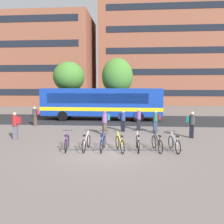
% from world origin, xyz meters
% --- Properties ---
extents(ground, '(200.00, 200.00, 0.00)m').
position_xyz_m(ground, '(0.00, 0.00, 0.00)').
color(ground, '#6B605B').
extents(bus_lane_asphalt, '(80.00, 7.20, 0.01)m').
position_xyz_m(bus_lane_asphalt, '(0.00, 11.13, 0.00)').
color(bus_lane_asphalt, '#232326').
rests_on(bus_lane_asphalt, ground).
extents(city_bus, '(12.07, 2.75, 3.20)m').
position_xyz_m(city_bus, '(-1.41, 11.13, 1.78)').
color(city_bus, '#14389E').
rests_on(city_bus, ground).
extents(bike_rack, '(6.58, 0.43, 0.70)m').
position_xyz_m(bike_rack, '(0.86, 0.19, 0.09)').
color(bike_rack, '#47474C').
rests_on(bike_rack, ground).
extents(parked_bicycle_purple_0, '(0.52, 1.71, 0.99)m').
position_xyz_m(parked_bicycle_purple_0, '(-2.00, 0.07, 0.38)').
color(parked_bicycle_purple_0, black).
rests_on(parked_bicycle_purple_0, ground).
extents(parked_bicycle_silver_1, '(0.52, 1.72, 0.99)m').
position_xyz_m(parked_bicycle_silver_1, '(-0.97, 0.15, 0.38)').
color(parked_bicycle_silver_1, black).
rests_on(parked_bicycle_silver_1, ground).
extents(parked_bicycle_blue_2, '(0.52, 1.72, 0.99)m').
position_xyz_m(parked_bicycle_blue_2, '(-0.08, 0.16, 0.38)').
color(parked_bicycle_blue_2, black).
rests_on(parked_bicycle_blue_2, ground).
extents(parked_bicycle_yellow_3, '(0.68, 1.66, 0.99)m').
position_xyz_m(parked_bicycle_yellow_3, '(0.83, 0.12, 0.38)').
color(parked_bicycle_yellow_3, black).
rests_on(parked_bicycle_yellow_3, ground).
extents(parked_bicycle_silver_4, '(0.52, 1.72, 0.99)m').
position_xyz_m(parked_bicycle_silver_4, '(1.78, 0.28, 0.38)').
color(parked_bicycle_silver_4, black).
rests_on(parked_bicycle_silver_4, ground).
extents(parked_bicycle_black_5, '(0.55, 1.70, 0.99)m').
position_xyz_m(parked_bicycle_black_5, '(2.79, 0.32, 0.38)').
color(parked_bicycle_black_5, black).
rests_on(parked_bicycle_black_5, ground).
extents(parked_bicycle_silver_6, '(0.52, 1.71, 0.99)m').
position_xyz_m(parked_bicycle_silver_6, '(3.68, 0.32, 0.38)').
color(parked_bicycle_silver_6, black).
rests_on(parked_bicycle_silver_6, ground).
extents(commuter_red_pack_0, '(0.57, 0.60, 1.66)m').
position_xyz_m(commuter_red_pack_0, '(-6.80, 7.22, 0.96)').
color(commuter_red_pack_0, '#47382D').
rests_on(commuter_red_pack_0, ground).
extents(commuter_teal_pack_1, '(0.60, 0.49, 1.74)m').
position_xyz_m(commuter_teal_pack_1, '(5.41, 3.50, 1.01)').
color(commuter_teal_pack_1, black).
rests_on(commuter_teal_pack_1, ground).
extents(commuter_navy_pack_2, '(0.60, 0.48, 1.63)m').
position_xyz_m(commuter_navy_pack_2, '(0.82, 5.29, 0.94)').
color(commuter_navy_pack_2, black).
rests_on(commuter_navy_pack_2, ground).
extents(commuter_teal_pack_3, '(0.61, 0.54, 1.76)m').
position_xyz_m(commuter_teal_pack_3, '(-0.36, 3.92, 1.02)').
color(commuter_teal_pack_3, '#47382D').
rests_on(commuter_teal_pack_3, ground).
extents(commuter_red_pack_4, '(0.52, 0.34, 1.77)m').
position_xyz_m(commuter_red_pack_4, '(-5.88, 2.10, 1.02)').
color(commuter_red_pack_4, '#565660').
rests_on(commuter_red_pack_4, ground).
extents(commuter_maroon_pack_5, '(0.57, 0.41, 1.68)m').
position_xyz_m(commuter_maroon_pack_5, '(3.25, 4.89, 0.97)').
color(commuter_maroon_pack_5, '#2D3851').
rests_on(commuter_maroon_pack_5, ground).
extents(commuter_navy_pack_6, '(0.56, 0.39, 1.68)m').
position_xyz_m(commuter_navy_pack_6, '(2.01, 5.80, 0.97)').
color(commuter_navy_pack_6, black).
rests_on(commuter_navy_pack_6, ground).
extents(street_tree_0, '(3.52, 3.52, 6.58)m').
position_xyz_m(street_tree_0, '(-0.05, 14.23, 4.51)').
color(street_tree_0, brown).
rests_on(street_tree_0, ground).
extents(street_tree_1, '(3.70, 3.70, 6.30)m').
position_xyz_m(street_tree_1, '(-5.83, 14.90, 4.52)').
color(street_tree_1, brown).
rests_on(street_tree_1, ground).
extents(building_left_wing, '(20.99, 10.88, 16.14)m').
position_xyz_m(building_left_wing, '(-16.25, 31.13, 8.07)').
color(building_left_wing, brown).
rests_on(building_left_wing, ground).
extents(building_right_wing, '(24.79, 10.25, 22.38)m').
position_xyz_m(building_right_wing, '(8.02, 34.43, 11.19)').
color(building_right_wing, brown).
rests_on(building_right_wing, ground).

